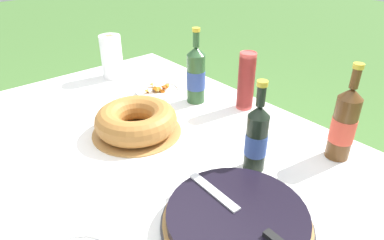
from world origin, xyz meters
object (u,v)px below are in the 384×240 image
Objects in this scene: cider_bottle_green at (196,75)px; snack_plate_left at (158,91)px; juice_bottle_red at (257,138)px; cup_stack at (246,81)px; paper_towel_roll at (112,57)px; berry_tart at (237,220)px; bundt_cake at (136,121)px; cider_bottle_amber at (344,124)px; serving_knife at (246,217)px.

cider_bottle_green is 0.24m from snack_plate_left.
cider_bottle_green is at bearing 160.11° from juice_bottle_red.
juice_bottle_red is at bearing -43.88° from cup_stack.
juice_bottle_red is at bearing -2.25° from paper_towel_roll.
berry_tart is 1.60× the size of cup_stack.
berry_tart is 0.29m from juice_bottle_red.
snack_plate_left is 0.34m from paper_towel_roll.
bundt_cake is at bearing -104.64° from cup_stack.
cider_bottle_amber is 1.09× the size of juice_bottle_red.
cider_bottle_amber is (0.00, 0.51, 0.10)m from berry_tart.
juice_bottle_red is at bearing -117.96° from cider_bottle_amber.
juice_bottle_red is 1.02m from paper_towel_roll.
paper_towel_roll is at bearing -168.62° from cider_bottle_amber.
cup_stack reaches higher than berry_tart.
serving_knife is 1.74× the size of snack_plate_left.
snack_plate_left is at bearing 171.67° from juice_bottle_red.
cider_bottle_green is at bearing 99.78° from bundt_cake.
cider_bottle_amber is (0.46, -0.03, 0.00)m from cup_stack.
paper_towel_roll is at bearing -10.78° from serving_knife.
serving_knife is 0.52m from cider_bottle_amber.
juice_bottle_red reaches higher than serving_knife.
cup_stack is at bearing 28.70° from snack_plate_left.
juice_bottle_red is at bearing -51.60° from serving_knife.
paper_towel_roll is (-0.51, -0.14, -0.02)m from cider_bottle_green.
bundt_cake is at bearing -48.06° from snack_plate_left.
cider_bottle_amber reaches higher than bundt_cake.
berry_tart is 0.05m from serving_knife.
berry_tart is at bearing -90.14° from cider_bottle_amber.
cup_stack is at bearing 136.12° from juice_bottle_red.
cider_bottle_green is 1.50× the size of paper_towel_roll.
bundt_cake is 1.01× the size of cider_bottle_amber.
cider_bottle_green is at bearing 23.60° from snack_plate_left.
cup_stack is 0.75m from paper_towel_roll.
serving_knife is 0.30m from juice_bottle_red.
cider_bottle_amber reaches higher than snack_plate_left.
cup_stack is 0.44m from juice_bottle_red.
paper_towel_roll is at bearing 177.75° from juice_bottle_red.
serving_knife is at bearing -54.01° from juice_bottle_red.
cup_stack reaches higher than bundt_cake.
serving_knife is 1.22m from paper_towel_roll.
juice_bottle_red is at bearing 21.50° from bundt_cake.
cider_bottle_green is 0.66m from cider_bottle_amber.
serving_knife is at bearing -5.84° from bundt_cake.
juice_bottle_red is at bearing -19.89° from cider_bottle_green.
bundt_cake is 0.48m from juice_bottle_red.
cider_bottle_amber reaches higher than serving_knife.
serving_knife reaches higher than berry_tart.
cup_stack is at bearing 33.32° from cider_bottle_green.
cider_bottle_green reaches higher than juice_bottle_red.
bundt_cake reaches higher than snack_plate_left.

